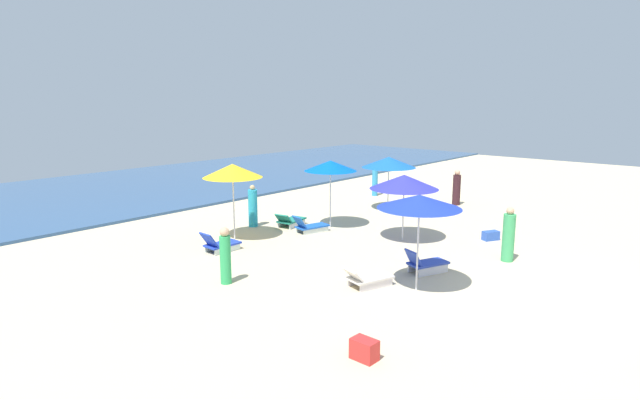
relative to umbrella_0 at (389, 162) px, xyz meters
The scene contains 19 objects.
ground_plane 11.30m from the umbrella_0, 121.30° to the right, with size 60.00×60.00×0.00m, color beige.
ocean 14.95m from the umbrella_0, 112.90° to the left, with size 60.00×13.78×0.12m, color #305481.
umbrella_0 is the anchor object (origin of this frame).
umbrella_1 9.88m from the umbrella_0, 141.99° to the right, with size 2.17×2.17×2.56m.
lounge_chair_1_0 9.97m from the umbrella_0, 149.54° to the right, with size 1.44×0.99×0.58m.
lounge_chair_1_1 8.70m from the umbrella_0, 139.05° to the right, with size 1.37×0.99×0.74m.
umbrella_2 7.80m from the umbrella_0, 169.50° to the left, with size 2.09×2.09×2.71m.
lounge_chair_2_0 9.20m from the umbrella_0, behind, with size 1.30×0.65×0.73m.
umbrella_3 4.99m from the umbrella_0, 140.37° to the right, with size 2.40×2.40×2.35m.
umbrella_4 4.08m from the umbrella_0, behind, with size 2.02×2.02×2.62m.
lounge_chair_4_0 5.51m from the umbrella_0, behind, with size 1.47×0.86×0.69m.
lounge_chair_4_1 5.50m from the umbrella_0, 166.19° to the left, with size 1.42×0.84×0.59m.
beachgoer_0 3.80m from the umbrella_0, 44.54° to the left, with size 0.41×0.41×1.55m.
beachgoer_1 6.55m from the umbrella_0, 158.63° to the left, with size 0.47×0.47×1.65m.
beachgoer_2 8.01m from the umbrella_0, 118.55° to the right, with size 0.51×0.51×1.71m.
beachgoer_3 3.84m from the umbrella_0, 29.44° to the right, with size 0.50×0.50×1.66m.
beachgoer_4 11.00m from the umbrella_0, behind, with size 0.42×0.42×1.58m.
cooler_box_0 13.92m from the umbrella_0, 148.22° to the right, with size 0.51×0.34×0.41m, color red.
cooler_box_1 6.16m from the umbrella_0, 107.77° to the right, with size 0.58×0.30×0.33m, color blue.
Camera 1 is at (-13.64, -3.30, 5.03)m, focal length 29.52 mm.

